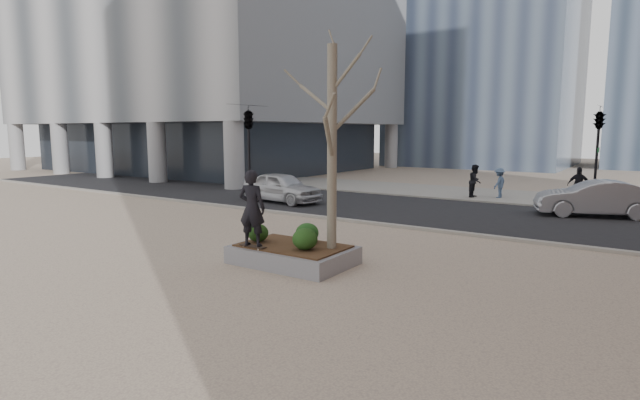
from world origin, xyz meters
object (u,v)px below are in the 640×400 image
Objects in this scene: skateboard at (253,247)px; skateboarder at (252,208)px; police_car at (282,187)px; planter at (293,255)px.

skateboarder reaches higher than skateboard.
skateboard is at bearing 180.00° from skateboarder.
police_car reaches higher than skateboard.
skateboarder is (-0.72, -0.75, 1.27)m from planter.
skateboard is (-0.72, -0.75, 0.26)m from planter.
planter is 1.64m from skateboarder.
skateboard is at bearing -133.74° from planter.
police_car is (-6.46, 9.38, -0.76)m from skateboarder.
skateboard is 0.40× the size of skateboarder.
skateboarder is 0.46× the size of police_car.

